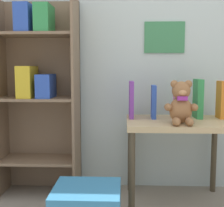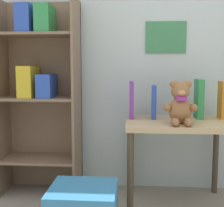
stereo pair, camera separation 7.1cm
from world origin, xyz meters
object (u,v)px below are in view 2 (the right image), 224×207
at_px(book_standing_purple, 131,100).
at_px(book_standing_orange, 222,100).
at_px(display_table, 177,133).
at_px(teddy_bear, 180,104).
at_px(book_standing_pink, 176,105).
at_px(book_standing_green, 199,99).
at_px(book_standing_blue, 154,102).
at_px(bookshelf_side, 40,84).

height_order(book_standing_purple, book_standing_orange, book_standing_orange).
relative_size(display_table, teddy_bear, 2.49).
height_order(book_standing_pink, book_standing_green, book_standing_green).
distance_m(display_table, book_standing_purple, 0.37).
bearing_deg(book_standing_blue, teddy_bear, -52.55).
relative_size(book_standing_blue, book_standing_pink, 1.23).
xyz_separation_m(bookshelf_side, book_standing_orange, (1.25, -0.06, -0.10)).
bearing_deg(book_standing_purple, display_table, -17.90).
height_order(teddy_bear, book_standing_green, teddy_bear).
distance_m(book_standing_purple, book_standing_blue, 0.15).
relative_size(bookshelf_side, teddy_bear, 5.16).
bearing_deg(book_standing_pink, book_standing_blue, -178.74).
bearing_deg(book_standing_green, book_standing_purple, -179.84).
bearing_deg(teddy_bear, display_table, 88.76).
relative_size(book_standing_purple, book_standing_blue, 1.12).
relative_size(teddy_bear, book_standing_purple, 1.06).
relative_size(teddy_bear, book_standing_orange, 1.05).
distance_m(bookshelf_side, book_standing_purple, 0.66).
distance_m(book_standing_blue, book_standing_pink, 0.15).
height_order(display_table, book_standing_orange, book_standing_orange).
xyz_separation_m(display_table, teddy_bear, (-0.00, -0.12, 0.20)).
distance_m(bookshelf_side, display_table, 1.01).
bearing_deg(book_standing_blue, book_standing_pink, 2.62).
distance_m(teddy_bear, book_standing_orange, 0.37).
distance_m(bookshelf_side, book_standing_green, 1.11).
distance_m(book_standing_green, book_standing_orange, 0.15).
bearing_deg(book_standing_purple, book_standing_pink, -1.89).
relative_size(bookshelf_side, book_standing_orange, 5.43).
xyz_separation_m(display_table, book_standing_blue, (-0.15, 0.08, 0.19)).
height_order(book_standing_blue, book_standing_green, book_standing_green).
bearing_deg(book_standing_orange, teddy_bear, -146.70).
bearing_deg(book_standing_purple, book_standing_green, 0.32).
distance_m(display_table, book_standing_blue, 0.26).
distance_m(bookshelf_side, book_standing_pink, 0.96).
xyz_separation_m(book_standing_purple, book_standing_pink, (0.30, -0.00, -0.03)).
relative_size(book_standing_green, book_standing_orange, 1.04).
relative_size(display_table, book_standing_blue, 2.98).
xyz_separation_m(teddy_bear, book_standing_blue, (-0.15, 0.20, -0.01)).
bearing_deg(book_standing_orange, display_table, -164.42).
relative_size(book_standing_purple, book_standing_orange, 0.99).
bearing_deg(book_standing_purple, teddy_bear, -36.42).
height_order(book_standing_purple, book_standing_blue, book_standing_purple).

